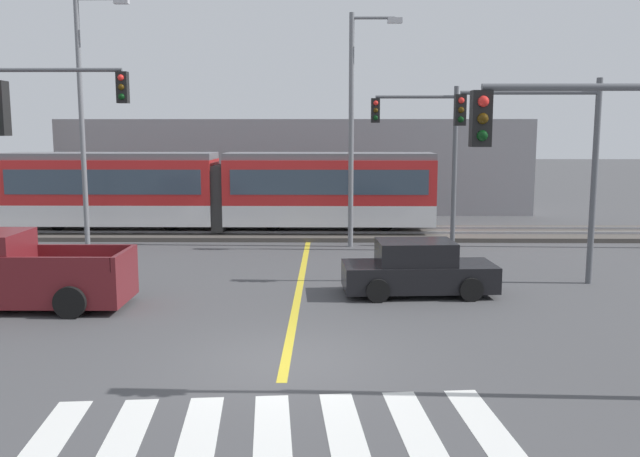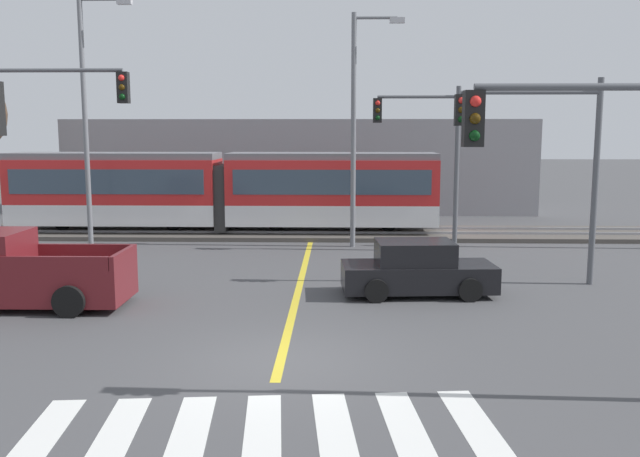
# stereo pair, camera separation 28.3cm
# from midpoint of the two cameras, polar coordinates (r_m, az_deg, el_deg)

# --- Properties ---
(ground_plane) EXTENTS (200.00, 200.00, 0.00)m
(ground_plane) POSITION_cam_midpoint_polar(r_m,az_deg,el_deg) (13.72, -2.75, -11.08)
(ground_plane) COLOR #474749
(track_bed) EXTENTS (120.00, 4.00, 0.18)m
(track_bed) POSITION_cam_midpoint_polar(r_m,az_deg,el_deg) (29.79, -0.38, -0.39)
(track_bed) COLOR #4C4742
(track_bed) RESTS_ON ground
(rail_near) EXTENTS (120.00, 0.08, 0.10)m
(rail_near) POSITION_cam_midpoint_polar(r_m,az_deg,el_deg) (29.06, -0.43, -0.33)
(rail_near) COLOR #939399
(rail_near) RESTS_ON track_bed
(rail_far) EXTENTS (120.00, 0.08, 0.10)m
(rail_far) POSITION_cam_midpoint_polar(r_m,az_deg,el_deg) (30.48, -0.34, 0.07)
(rail_far) COLOR #939399
(rail_far) RESTS_ON track_bed
(light_rail_tram) EXTENTS (18.50, 2.64, 3.43)m
(light_rail_tram) POSITION_cam_midpoint_polar(r_m,az_deg,el_deg) (29.94, -7.85, 3.35)
(light_rail_tram) COLOR silver
(light_rail_tram) RESTS_ON track_bed
(crosswalk_stripe_0) EXTENTS (0.80, 2.84, 0.01)m
(crosswalk_stripe_0) POSITION_cam_midpoint_polar(r_m,az_deg,el_deg) (11.31, -21.73, -15.98)
(crosswalk_stripe_0) COLOR silver
(crosswalk_stripe_0) RESTS_ON ground
(crosswalk_stripe_1) EXTENTS (0.80, 2.84, 0.01)m
(crosswalk_stripe_1) POSITION_cam_midpoint_polar(r_m,az_deg,el_deg) (11.03, -16.06, -16.36)
(crosswalk_stripe_1) COLOR silver
(crosswalk_stripe_1) RESTS_ON ground
(crosswalk_stripe_2) EXTENTS (0.80, 2.84, 0.01)m
(crosswalk_stripe_2) POSITION_cam_midpoint_polar(r_m,az_deg,el_deg) (10.85, -10.14, -16.58)
(crosswalk_stripe_2) COLOR silver
(crosswalk_stripe_2) RESTS_ON ground
(crosswalk_stripe_3) EXTENTS (0.80, 2.84, 0.01)m
(crosswalk_stripe_3) POSITION_cam_midpoint_polar(r_m,az_deg,el_deg) (10.78, -4.07, -16.64)
(crosswalk_stripe_3) COLOR silver
(crosswalk_stripe_3) RESTS_ON ground
(crosswalk_stripe_4) EXTENTS (0.80, 2.84, 0.01)m
(crosswalk_stripe_4) POSITION_cam_midpoint_polar(r_m,az_deg,el_deg) (10.82, 2.02, -16.52)
(crosswalk_stripe_4) COLOR silver
(crosswalk_stripe_4) RESTS_ON ground
(crosswalk_stripe_5) EXTENTS (0.80, 2.84, 0.01)m
(crosswalk_stripe_5) POSITION_cam_midpoint_polar(r_m,az_deg,el_deg) (10.97, 7.98, -16.23)
(crosswalk_stripe_5) COLOR silver
(crosswalk_stripe_5) RESTS_ON ground
(crosswalk_stripe_6) EXTENTS (0.80, 2.84, 0.01)m
(crosswalk_stripe_6) POSITION_cam_midpoint_polar(r_m,az_deg,el_deg) (11.23, 13.71, -15.79)
(crosswalk_stripe_6) COLOR silver
(crosswalk_stripe_6) RESTS_ON ground
(lane_centre_line) EXTENTS (0.20, 15.71, 0.01)m
(lane_centre_line) POSITION_cam_midpoint_polar(r_m,az_deg,el_deg) (20.13, -1.33, -4.81)
(lane_centre_line) COLOR gold
(lane_centre_line) RESTS_ON ground
(sedan_crossing) EXTENTS (4.30, 2.12, 1.52)m
(sedan_crossing) POSITION_cam_midpoint_polar(r_m,az_deg,el_deg) (19.09, 8.61, -3.47)
(sedan_crossing) COLOR black
(sedan_crossing) RESTS_ON ground
(pickup_truck) EXTENTS (5.41, 2.27, 1.98)m
(pickup_truck) POSITION_cam_midpoint_polar(r_m,az_deg,el_deg) (19.17, -23.68, -3.60)
(pickup_truck) COLOR maroon
(pickup_truck) RESTS_ON ground
(traffic_light_mid_right) EXTENTS (4.25, 0.38, 6.06)m
(traffic_light_mid_right) POSITION_cam_midpoint_polar(r_m,az_deg,el_deg) (20.96, 18.97, 6.42)
(traffic_light_mid_right) COLOR #515459
(traffic_light_mid_right) RESTS_ON ground
(traffic_light_near_right) EXTENTS (3.75, 0.38, 5.64)m
(traffic_light_near_right) POSITION_cam_midpoint_polar(r_m,az_deg,el_deg) (11.99, 23.69, 3.79)
(traffic_light_near_right) COLOR #515459
(traffic_light_near_right) RESTS_ON ground
(traffic_light_far_right) EXTENTS (3.25, 0.38, 6.19)m
(traffic_light_far_right) POSITION_cam_midpoint_polar(r_m,az_deg,el_deg) (25.84, 9.49, 7.05)
(traffic_light_far_right) COLOR #515459
(traffic_light_far_right) RESTS_ON ground
(traffic_light_mid_left) EXTENTS (4.25, 0.38, 6.77)m
(traffic_light_mid_left) POSITION_cam_midpoint_polar(r_m,az_deg,el_deg) (21.80, -22.43, 7.39)
(traffic_light_mid_left) COLOR #515459
(traffic_light_mid_left) RESTS_ON ground
(street_lamp_west) EXTENTS (2.13, 0.28, 9.76)m
(street_lamp_west) POSITION_cam_midpoint_polar(r_m,az_deg,el_deg) (28.43, -18.62, 9.65)
(street_lamp_west) COLOR slate
(street_lamp_west) RESTS_ON ground
(street_lamp_centre) EXTENTS (2.01, 0.28, 8.99)m
(street_lamp_centre) POSITION_cam_midpoint_polar(r_m,az_deg,el_deg) (26.54, 3.51, 9.31)
(street_lamp_centre) COLOR slate
(street_lamp_centre) RESTS_ON ground
(building_backdrop_far) EXTENTS (25.83, 6.00, 5.18)m
(building_backdrop_far) POSITION_cam_midpoint_polar(r_m,az_deg,el_deg) (39.44, -1.40, 5.36)
(building_backdrop_far) COLOR gray
(building_backdrop_far) RESTS_ON ground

